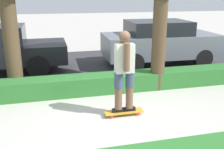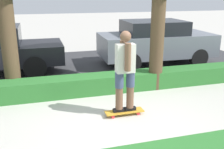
# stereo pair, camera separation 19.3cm
# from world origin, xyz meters

# --- Properties ---
(ground_plane) EXTENTS (60.00, 60.00, 0.00)m
(ground_plane) POSITION_xyz_m (0.00, 0.00, 0.00)
(ground_plane) COLOR #BCB7AD
(street_asphalt) EXTENTS (13.08, 5.00, 0.01)m
(street_asphalt) POSITION_xyz_m (0.00, 4.20, 0.00)
(street_asphalt) COLOR #38383A
(street_asphalt) RESTS_ON ground_plane
(hedge_row) EXTENTS (13.08, 0.60, 0.46)m
(hedge_row) POSITION_xyz_m (0.00, 1.60, 0.23)
(hedge_row) COLOR #2D702D
(hedge_row) RESTS_ON ground_plane
(skateboard) EXTENTS (0.82, 0.24, 0.09)m
(skateboard) POSITION_xyz_m (0.23, 0.13, 0.07)
(skateboard) COLOR gold
(skateboard) RESTS_ON ground_plane
(skater_person) EXTENTS (0.50, 0.44, 1.69)m
(skater_person) POSITION_xyz_m (0.23, 0.13, 0.99)
(skater_person) COLOR black
(skater_person) RESTS_ON skateboard
(parked_car_middle) EXTENTS (4.07, 1.93, 1.56)m
(parked_car_middle) POSITION_xyz_m (2.65, 3.90, 0.82)
(parked_car_middle) COLOR slate
(parked_car_middle) RESTS_ON ground_plane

